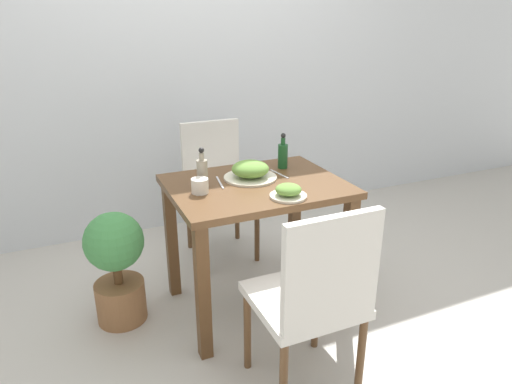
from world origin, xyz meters
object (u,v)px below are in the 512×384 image
object	(u,v)px
chair_near	(314,295)
drink_cup	(200,186)
condiment_bottle	(202,171)
potted_plant_left	(116,263)
sauce_bottle	(283,155)
side_plate	(288,192)
food_plate	(250,171)
chair_far	(217,182)

from	to	relation	value
chair_near	drink_cup	bearing A→B (deg)	-70.36
condiment_bottle	potted_plant_left	xyz separation A→B (m)	(-0.45, 0.10, -0.47)
sauce_bottle	potted_plant_left	distance (m)	1.07
potted_plant_left	condiment_bottle	bearing A→B (deg)	-11.89
chair_near	potted_plant_left	distance (m)	1.10
side_plate	potted_plant_left	world-z (taller)	side_plate
chair_near	side_plate	distance (m)	0.54
food_plate	condiment_bottle	distance (m)	0.27
side_plate	sauce_bottle	xyz separation A→B (m)	(0.18, 0.41, 0.05)
chair_far	chair_near	bearing A→B (deg)	-93.44
food_plate	sauce_bottle	bearing A→B (deg)	22.02
condiment_bottle	drink_cup	bearing A→B (deg)	-115.10
condiment_bottle	potted_plant_left	distance (m)	0.66
side_plate	drink_cup	xyz separation A→B (m)	(-0.37, 0.22, 0.01)
chair_near	condiment_bottle	bearing A→B (deg)	-75.19
chair_far	condiment_bottle	world-z (taller)	condiment_bottle
chair_far	drink_cup	xyz separation A→B (m)	(-0.33, -0.73, 0.27)
drink_cup	sauce_bottle	world-z (taller)	sauce_bottle
food_plate	side_plate	world-z (taller)	food_plate
chair_near	food_plate	world-z (taller)	chair_near
food_plate	sauce_bottle	xyz separation A→B (m)	(0.24, 0.10, 0.03)
potted_plant_left	chair_far	bearing A→B (deg)	36.27
chair_far	potted_plant_left	bearing A→B (deg)	-143.73
chair_far	sauce_bottle	distance (m)	0.66
drink_cup	condiment_bottle	distance (m)	0.10
chair_far	side_plate	distance (m)	0.99
food_plate	side_plate	bearing A→B (deg)	-79.21
chair_near	condiment_bottle	size ratio (longest dim) A/B	4.43
food_plate	side_plate	distance (m)	0.32
chair_far	potted_plant_left	size ratio (longest dim) A/B	1.44
chair_far	food_plate	world-z (taller)	chair_far
chair_far	food_plate	xyz separation A→B (m)	(-0.03, -0.64, 0.27)
potted_plant_left	sauce_bottle	bearing A→B (deg)	0.44
chair_near	chair_far	world-z (taller)	same
chair_near	drink_cup	xyz separation A→B (m)	(-0.25, 0.69, 0.27)
food_plate	potted_plant_left	size ratio (longest dim) A/B	0.45
drink_cup	chair_near	bearing A→B (deg)	-70.36
drink_cup	condiment_bottle	xyz separation A→B (m)	(0.04, 0.09, 0.04)
side_plate	chair_far	bearing A→B (deg)	92.09
food_plate	drink_cup	bearing A→B (deg)	-163.07
side_plate	sauce_bottle	bearing A→B (deg)	66.58
drink_cup	potted_plant_left	xyz separation A→B (m)	(-0.41, 0.18, -0.43)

